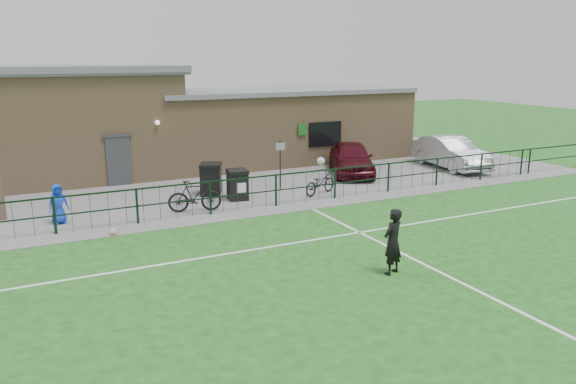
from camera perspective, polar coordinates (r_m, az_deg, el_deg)
name	(u,v)px	position (r m, az deg, el deg)	size (l,w,h in m)	color
ground	(383,291)	(13.54, 9.59, -9.88)	(90.00, 90.00, 0.00)	#184F17
paving_strip	(203,180)	(25.19, -8.62, 1.25)	(34.00, 13.00, 0.02)	slate
pitch_line_touch	(253,211)	(19.99, -3.57, -1.91)	(28.00, 0.10, 0.01)	white
pitch_line_mid	(303,242)	(16.70, 1.53, -5.05)	(28.00, 0.10, 0.01)	white
pitch_line_perp	(448,276)	(14.73, 15.98, -8.23)	(0.10, 16.00, 0.01)	white
perimeter_fence	(251,193)	(20.02, -3.82, -0.13)	(28.00, 0.10, 1.20)	black
wheelie_bin_left	(211,180)	(22.30, -7.84, 1.21)	(0.77, 0.87, 1.16)	black
wheelie_bin_right	(238,186)	(21.45, -5.15, 0.65)	(0.70, 0.80, 1.06)	black
sign_post	(280,165)	(23.01, -0.79, 2.79)	(0.06, 0.06, 2.00)	black
car_maroon	(351,158)	(26.04, 6.45, 3.43)	(1.77, 4.41, 1.50)	#400B15
car_silver	(450,153)	(28.45, 16.18, 3.87)	(1.62, 4.65, 1.53)	#A2A4AA
bicycle_d	(195,196)	(19.93, -9.46, -0.40)	(0.53, 1.87, 1.12)	black
bicycle_e	(320,183)	(22.19, 3.26, 0.93)	(0.61, 1.74, 0.92)	black
spectator_child	(58,204)	(19.70, -22.32, -1.13)	(0.65, 0.42, 1.32)	blue
goalkeeper_kick	(391,239)	(14.33, 10.39, -4.76)	(1.00, 3.14, 2.59)	black
ball_ground	(113,232)	(18.05, -17.36, -3.88)	(0.23, 0.23, 0.23)	white
clubhouse	(164,124)	(27.44, -12.50, 6.78)	(24.25, 5.40, 4.96)	#9F7F59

